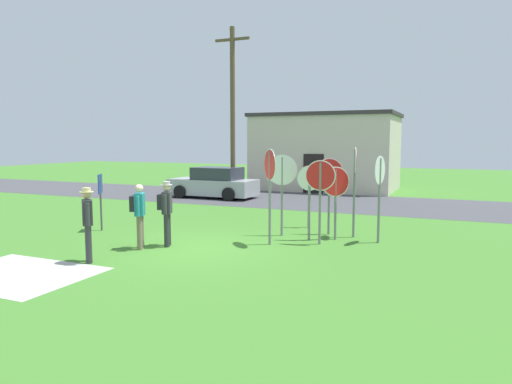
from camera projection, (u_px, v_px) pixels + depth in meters
The scene contains 19 objects.
ground_plane at pixel (191, 248), 12.27m from camera, with size 80.00×80.00×0.00m, color #3D7528.
street_asphalt at pixel (309, 201), 21.95m from camera, with size 60.00×6.40×0.01m, color #424247.
concrete_path at pixel (16, 274), 9.89m from camera, with size 3.20×2.40×0.01m, color #ADAAA3.
building_background at pixel (326, 152), 27.16m from camera, with size 8.00×5.22×4.34m.
utility_pole at pixel (233, 110), 22.91m from camera, with size 1.80×0.24×8.26m.
parked_car_on_street at pixel (214, 184), 23.09m from camera, with size 4.31×2.05×1.51m.
stop_sign_tallest at pixel (309, 190), 13.14m from camera, with size 0.67×0.17×2.10m.
stop_sign_far_back at pixel (355, 176), 13.48m from camera, with size 0.23×0.71×2.62m.
stop_sign_nearest at pixel (309, 186), 15.08m from camera, with size 0.65×0.11×2.02m.
stop_sign_center_cluster at pixel (320, 187), 12.58m from camera, with size 0.82×0.10×2.29m.
stop_sign_rear_right at pixel (329, 182), 13.95m from camera, with size 0.80×0.25×2.29m.
stop_sign_leaning_right at pixel (282, 180), 13.76m from camera, with size 0.86×0.32×2.40m.
stop_sign_leaning_left at pixel (336, 190), 13.21m from camera, with size 0.66×0.60×2.08m.
stop_sign_rear_left at pixel (270, 178), 12.52m from camera, with size 0.58×0.65×2.60m.
stop_sign_low_front at pixel (380, 183), 12.75m from camera, with size 0.16×0.77×2.40m.
person_in_blue at pixel (139, 212), 12.10m from camera, with size 0.45×0.52×1.69m.
person_with_sunhat at pixel (166, 209), 12.41m from camera, with size 0.44×0.53×1.74m.
person_in_dark_shirt at pixel (88, 220), 10.75m from camera, with size 0.43×0.43×1.74m.
info_panel_leftmost at pixel (100, 192), 14.57m from camera, with size 0.33×0.53×1.77m.
Camera 1 is at (6.36, -10.36, 2.81)m, focal length 32.86 mm.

